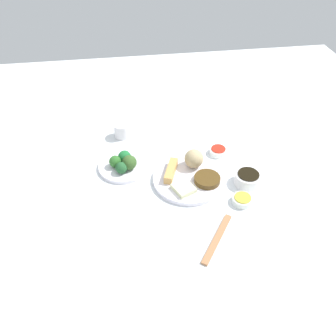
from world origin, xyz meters
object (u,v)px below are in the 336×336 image
(main_plate, at_px, (189,179))
(sauce_ramekin_sweet_and_sour, at_px, (218,151))
(teacup, at_px, (122,130))
(chopsticks_pair, at_px, (217,239))
(soy_sauce_bowl, at_px, (248,179))
(sauce_ramekin_hot_mustard, at_px, (242,200))
(broccoli_plate, at_px, (124,166))

(main_plate, distance_m, sauce_ramekin_sweet_and_sour, 0.20)
(teacup, bearing_deg, sauce_ramekin_sweet_and_sour, -115.16)
(main_plate, xyz_separation_m, chopsticks_pair, (-0.27, -0.04, -0.00))
(soy_sauce_bowl, relative_size, teacup, 1.42)
(sauce_ramekin_hot_mustard, bearing_deg, chopsticks_pair, 138.45)
(soy_sauce_bowl, distance_m, sauce_ramekin_hot_mustard, 0.10)
(sauce_ramekin_hot_mustard, distance_m, teacup, 0.58)
(soy_sauce_bowl, height_order, teacup, teacup)
(main_plate, relative_size, broccoli_plate, 1.35)
(sauce_ramekin_sweet_and_sour, bearing_deg, chopsticks_pair, 165.01)
(main_plate, relative_size, soy_sauce_bowl, 2.80)
(sauce_ramekin_hot_mustard, bearing_deg, teacup, 40.72)
(broccoli_plate, relative_size, soy_sauce_bowl, 2.08)
(broccoli_plate, relative_size, teacup, 2.95)
(chopsticks_pair, bearing_deg, teacup, 24.01)
(main_plate, distance_m, teacup, 0.38)
(main_plate, bearing_deg, sauce_ramekin_hot_mustard, -130.02)
(main_plate, height_order, sauce_ramekin_hot_mustard, sauce_ramekin_hot_mustard)
(broccoli_plate, distance_m, sauce_ramekin_hot_mustard, 0.45)
(chopsticks_pair, bearing_deg, soy_sauce_bowl, -36.62)
(sauce_ramekin_sweet_and_sour, distance_m, chopsticks_pair, 0.42)
(sauce_ramekin_hot_mustard, relative_size, sauce_ramekin_sweet_and_sour, 1.00)
(main_plate, height_order, soy_sauce_bowl, soy_sauce_bowl)
(soy_sauce_bowl, xyz_separation_m, teacup, (0.35, 0.42, 0.01))
(main_plate, height_order, broccoli_plate, main_plate)
(sauce_ramekin_sweet_and_sour, bearing_deg, soy_sauce_bowl, -161.84)
(sauce_ramekin_hot_mustard, bearing_deg, broccoli_plate, 57.89)
(soy_sauce_bowl, bearing_deg, main_plate, 77.86)
(sauce_ramekin_sweet_and_sour, relative_size, teacup, 1.04)
(main_plate, bearing_deg, soy_sauce_bowl, -102.14)
(teacup, bearing_deg, soy_sauce_bowl, -129.63)
(broccoli_plate, bearing_deg, sauce_ramekin_sweet_and_sour, -85.61)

